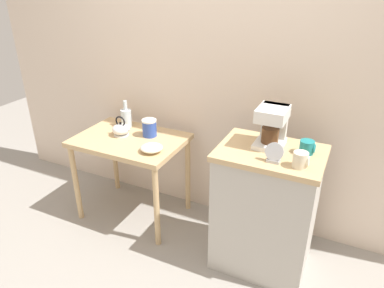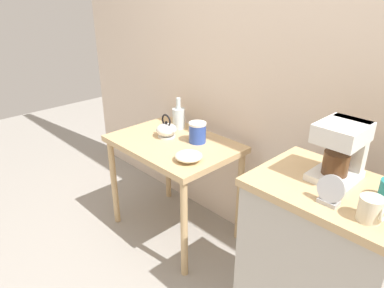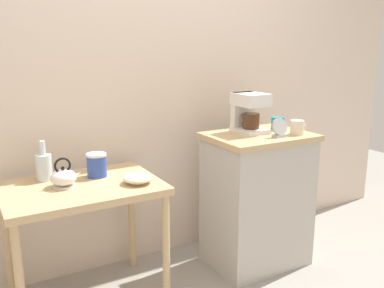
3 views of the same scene
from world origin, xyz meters
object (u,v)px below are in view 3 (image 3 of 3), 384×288
(glass_carafe_vase, at_px, (44,166))
(mug_dark_teal, at_px, (278,123))
(teakettle, at_px, (64,177))
(canister_enamel, at_px, (97,165))
(table_clock, at_px, (279,129))
(bowl_stoneware, at_px, (138,178))
(mug_small_cream, at_px, (297,127))
(coffee_maker, at_px, (248,111))

(glass_carafe_vase, bearing_deg, mug_dark_teal, -8.59)
(teakettle, relative_size, canister_enamel, 1.25)
(teakettle, distance_m, table_clock, 1.32)
(bowl_stoneware, height_order, table_clock, table_clock)
(teakettle, height_order, mug_dark_teal, mug_dark_teal)
(glass_carafe_vase, height_order, mug_small_cream, mug_small_cream)
(coffee_maker, xyz_separation_m, mug_small_cream, (0.23, -0.22, -0.09))
(mug_small_cream, bearing_deg, coffee_maker, 136.09)
(table_clock, bearing_deg, glass_carafe_vase, 162.63)
(bowl_stoneware, xyz_separation_m, mug_small_cream, (1.07, -0.11, 0.20))
(mug_small_cream, bearing_deg, table_clock, -178.96)
(teakettle, height_order, coffee_maker, coffee_maker)
(glass_carafe_vase, bearing_deg, canister_enamel, -16.42)
(glass_carafe_vase, relative_size, mug_dark_teal, 2.42)
(mug_small_cream, xyz_separation_m, mug_dark_teal, (0.00, 0.19, -0.00))
(bowl_stoneware, distance_m, canister_enamel, 0.28)
(mug_dark_teal, bearing_deg, mug_small_cream, -91.05)
(teakettle, bearing_deg, table_clock, -11.05)
(teakettle, height_order, table_clock, table_clock)
(bowl_stoneware, bearing_deg, teakettle, 159.02)
(mug_dark_teal, height_order, table_clock, table_clock)
(bowl_stoneware, bearing_deg, glass_carafe_vase, 144.40)
(teakettle, bearing_deg, canister_enamel, 23.12)
(mug_small_cream, bearing_deg, bowl_stoneware, 174.33)
(canister_enamel, height_order, mug_small_cream, mug_small_cream)
(bowl_stoneware, xyz_separation_m, table_clock, (0.91, -0.11, 0.21))
(teakettle, bearing_deg, mug_dark_teal, -2.21)
(bowl_stoneware, relative_size, glass_carafe_vase, 0.73)
(mug_small_cream, distance_m, table_clock, 0.15)
(glass_carafe_vase, xyz_separation_m, canister_enamel, (0.28, -0.08, -0.01))
(coffee_maker, distance_m, table_clock, 0.25)
(bowl_stoneware, bearing_deg, mug_dark_teal, 4.62)
(glass_carafe_vase, bearing_deg, table_clock, -17.37)
(coffee_maker, xyz_separation_m, table_clock, (0.08, -0.22, -0.09))
(canister_enamel, height_order, mug_dark_teal, mug_dark_teal)
(table_clock, bearing_deg, bowl_stoneware, 173.22)
(glass_carafe_vase, height_order, coffee_maker, coffee_maker)
(canister_enamel, xyz_separation_m, mug_dark_teal, (1.23, -0.15, 0.16))
(canister_enamel, bearing_deg, glass_carafe_vase, 163.58)
(mug_dark_teal, bearing_deg, canister_enamel, 173.24)
(mug_small_cream, relative_size, table_clock, 0.77)
(glass_carafe_vase, distance_m, mug_small_cream, 1.57)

